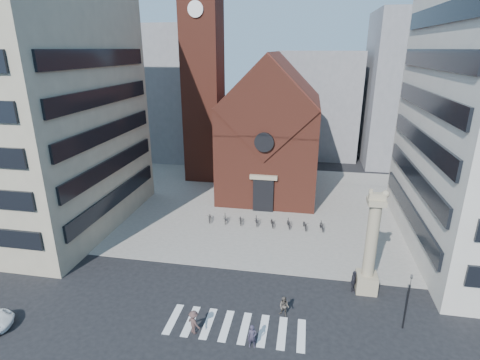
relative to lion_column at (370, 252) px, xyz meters
name	(u,v)px	position (x,y,z in m)	size (l,w,h in m)	color
ground	(236,299)	(-10.01, -3.00, -3.46)	(120.00, 120.00, 0.00)	black
piazza	(265,204)	(-10.01, 16.00, -3.43)	(46.00, 30.00, 0.05)	#9C968D
zebra_crossing	(235,327)	(-9.46, -6.00, -3.45)	(10.20, 3.20, 0.01)	white
church	(272,131)	(-10.01, 22.04, 4.53)	(12.00, 16.65, 18.00)	maroon
campanile	(203,69)	(-20.01, 25.00, 12.28)	(5.50, 5.50, 31.20)	maroon
building_left	(23,104)	(-34.01, 7.00, 9.54)	(18.00, 20.00, 26.00)	tan
bg_block_left	(168,93)	(-30.01, 37.00, 7.54)	(16.00, 14.00, 22.00)	gray
bg_block_mid	(317,104)	(-4.01, 42.00, 5.54)	(14.00, 12.00, 18.00)	gray
bg_block_right	(419,90)	(11.99, 39.00, 8.54)	(16.00, 14.00, 24.00)	gray
lion_column	(370,252)	(0.00, 0.00, 0.00)	(1.63, 1.60, 8.68)	tan
traffic_light	(407,300)	(1.99, -4.00, -1.17)	(0.13, 0.16, 4.30)	black
pedestrian_0	(252,336)	(-8.04, -7.60, -2.64)	(0.60, 0.39, 1.64)	#322D3F
pedestrian_1	(284,307)	(-6.23, -4.20, -2.68)	(0.76, 0.59, 1.56)	#4F473F
pedestrian_2	(354,281)	(-1.03, -0.31, -2.54)	(1.08, 0.45, 1.84)	#25242C
pedestrian_3	(194,322)	(-12.11, -7.06, -2.58)	(1.13, 0.65, 1.75)	#4A3431
scooter_0	(210,217)	(-15.51, 10.03, -2.96)	(0.59, 1.69, 0.89)	black
scooter_1	(225,218)	(-13.76, 10.03, -2.91)	(0.46, 1.64, 0.99)	black
scooter_2	(241,220)	(-12.00, 10.03, -2.96)	(0.59, 1.69, 0.89)	black
scooter_3	(256,221)	(-10.25, 10.03, -2.91)	(0.46, 1.64, 0.99)	black
scooter_4	(272,222)	(-8.50, 10.03, -2.96)	(0.59, 1.69, 0.89)	black
scooter_5	(289,223)	(-6.74, 10.03, -2.91)	(0.46, 1.64, 0.99)	black
scooter_6	(305,225)	(-4.99, 10.03, -2.96)	(0.59, 1.69, 0.89)	black
scooter_7	(322,226)	(-3.24, 10.03, -2.91)	(0.46, 1.64, 0.99)	black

